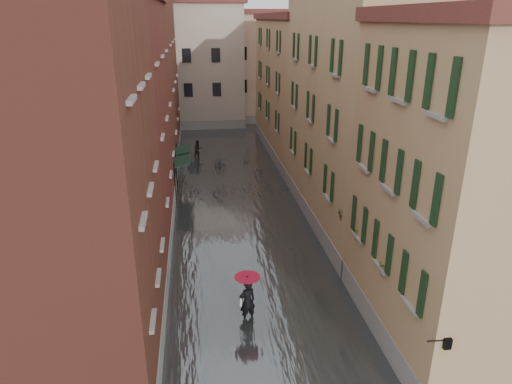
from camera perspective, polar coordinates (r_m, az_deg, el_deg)
ground at (r=19.72m, az=0.93°, el=-15.18°), size 120.00×120.00×0.00m
floodwater at (r=31.06m, az=-2.64°, el=-0.85°), size 10.00×60.00×0.20m
building_left_near at (r=15.36m, az=-24.47°, el=-0.52°), size 6.00×8.00×13.00m
building_left_mid at (r=25.72m, az=-17.90°, el=7.89°), size 6.00×14.00×12.50m
building_left_far at (r=40.26m, az=-14.57°, el=13.72°), size 6.00×16.00×14.00m
building_right_near at (r=17.67m, az=25.16°, el=-0.55°), size 6.00×8.00×11.50m
building_right_mid at (r=26.97m, az=13.13°, el=9.46°), size 6.00×14.00×13.00m
building_right_far at (r=41.26m, az=5.76°, el=12.67°), size 6.00×16.00×11.50m
building_end_cream at (r=53.98m, az=-8.55°, el=15.30°), size 12.00×9.00×13.00m
building_end_pink at (r=56.65m, az=0.95°, el=15.26°), size 10.00×9.00×12.00m
awning_near at (r=31.65m, az=-9.28°, el=3.86°), size 1.09×2.96×2.80m
awning_far at (r=33.86m, az=-9.21°, el=4.98°), size 1.09×2.73×2.80m
wall_lantern at (r=14.66m, az=22.66°, el=-16.96°), size 0.71×0.22×0.35m
window_planters at (r=19.22m, az=13.08°, el=-4.61°), size 0.59×5.74×0.84m
pedestrian_main at (r=18.71m, az=-1.09°, el=-12.60°), size 1.07×1.07×2.06m
pedestrian_far at (r=40.23m, az=-7.25°, el=5.26°), size 1.02×0.92×1.71m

